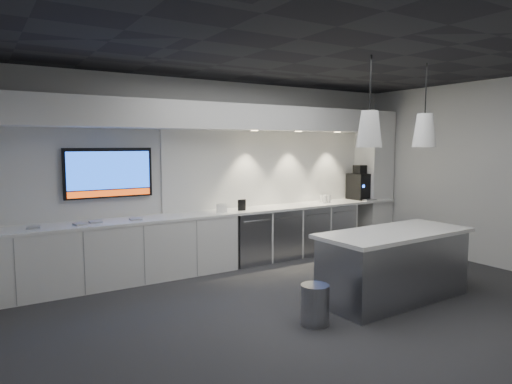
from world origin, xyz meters
TOP-DOWN VIEW (x-y plane):
  - floor at (0.00, 0.00)m, footprint 7.00×7.00m
  - ceiling at (0.00, 0.00)m, footprint 7.00×7.00m
  - wall_back at (0.00, 2.50)m, footprint 7.00×0.00m
  - wall_right at (3.50, 0.00)m, footprint 0.00×7.00m
  - back_counter at (0.00, 2.17)m, footprint 6.80×0.65m
  - left_base_cabinets at (-1.75, 2.17)m, footprint 3.30×0.63m
  - fridge_unit_a at (0.25, 2.17)m, footprint 0.60×0.61m
  - fridge_unit_b at (0.88, 2.17)m, footprint 0.60×0.61m
  - fridge_unit_c at (1.51, 2.17)m, footprint 0.60×0.61m
  - fridge_unit_d at (2.14, 2.17)m, footprint 0.60×0.61m
  - backsplash at (1.20, 2.48)m, footprint 4.60×0.03m
  - soffit at (0.00, 2.20)m, footprint 6.90×0.60m
  - column at (3.20, 2.20)m, footprint 0.55×0.55m
  - wall_tv at (-1.90, 2.45)m, footprint 1.25×0.07m
  - island at (0.92, -0.36)m, footprint 2.11×0.96m
  - bin at (-0.46, -0.47)m, footprint 0.41×0.41m
  - coffee_machine at (2.84, 2.20)m, footprint 0.37×0.54m
  - sign_black at (0.12, 2.11)m, footprint 0.14×0.02m
  - sign_white at (-0.26, 2.08)m, footprint 0.18×0.03m
  - cup_cluster at (1.92, 2.15)m, footprint 0.17×0.17m
  - tray_a at (-2.94, 2.15)m, footprint 0.18×0.18m
  - tray_b at (-2.38, 2.09)m, footprint 0.18×0.18m
  - tray_c at (-2.17, 2.16)m, footprint 0.16×0.16m
  - tray_d at (-1.64, 2.10)m, footprint 0.17×0.17m
  - pendant_left at (0.42, -0.36)m, footprint 0.30×0.30m
  - pendant_right at (1.41, -0.36)m, footprint 0.30×0.30m

SIDE VIEW (x-z plane):
  - floor at x=0.00m, z-range 0.00..0.00m
  - bin at x=-0.46m, z-range 0.00..0.44m
  - fridge_unit_a at x=0.25m, z-range 0.00..0.85m
  - fridge_unit_b at x=0.88m, z-range 0.00..0.85m
  - fridge_unit_c at x=1.51m, z-range 0.00..0.85m
  - fridge_unit_d at x=2.14m, z-range 0.00..0.85m
  - left_base_cabinets at x=-1.75m, z-range 0.00..0.86m
  - island at x=0.92m, z-range 0.00..0.89m
  - back_counter at x=0.00m, z-range 0.86..0.90m
  - tray_a at x=-2.94m, z-range 0.90..0.92m
  - tray_b at x=-2.38m, z-range 0.90..0.92m
  - tray_c at x=-2.17m, z-range 0.90..0.92m
  - tray_d at x=-1.64m, z-range 0.90..0.92m
  - sign_white at x=-0.26m, z-range 0.90..1.04m
  - cup_cluster at x=1.92m, z-range 0.90..1.04m
  - sign_black at x=0.12m, z-range 0.90..1.08m
  - coffee_machine at x=2.84m, z-range 0.84..1.51m
  - column at x=3.20m, z-range 0.00..2.60m
  - wall_back at x=0.00m, z-range -2.00..5.00m
  - wall_right at x=3.50m, z-range -2.00..5.00m
  - backsplash at x=1.20m, z-range 0.90..2.20m
  - wall_tv at x=-1.90m, z-range 1.20..1.92m
  - pendant_left at x=0.42m, z-range 1.59..2.72m
  - pendant_right at x=1.41m, z-range 1.59..2.72m
  - soffit at x=0.00m, z-range 2.20..2.60m
  - ceiling at x=0.00m, z-range 3.00..3.00m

